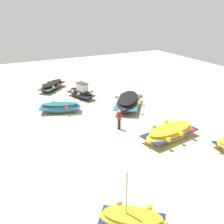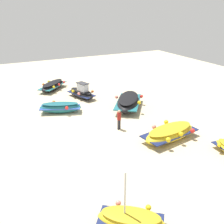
# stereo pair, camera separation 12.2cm
# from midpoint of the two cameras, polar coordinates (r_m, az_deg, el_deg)

# --- Properties ---
(ground_plane) EXTENTS (56.23, 56.23, 0.00)m
(ground_plane) POSITION_cam_midpoint_polar(r_m,az_deg,el_deg) (23.95, -6.10, -2.13)
(ground_plane) COLOR beige
(fishing_boat_0) EXTENTS (2.72, 4.94, 1.06)m
(fishing_boat_0) POSITION_cam_midpoint_polar(r_m,az_deg,el_deg) (21.24, 11.75, -4.21)
(fishing_boat_0) COLOR gold
(fishing_boat_0) RESTS_ON ground_plane
(fishing_boat_1) EXTENTS (3.86, 2.25, 1.76)m
(fishing_boat_1) POSITION_cam_midpoint_polar(r_m,az_deg,el_deg) (29.84, -6.51, 3.98)
(fishing_boat_1) COLOR black
(fishing_boat_1) RESTS_ON ground_plane
(fishing_boat_3) EXTENTS (5.31, 4.72, 1.23)m
(fishing_boat_3) POSITION_cam_midpoint_polar(r_m,az_deg,el_deg) (26.83, 3.22, 2.11)
(fishing_boat_3) COLOR black
(fishing_boat_3) RESTS_ON ground_plane
(fishing_boat_4) EXTENTS (2.73, 4.08, 0.99)m
(fishing_boat_4) POSITION_cam_midpoint_polar(r_m,az_deg,el_deg) (26.13, -10.81, 0.94)
(fishing_boat_4) COLOR #1E6670
(fishing_boat_4) RESTS_ON ground_plane
(fishing_boat_5) EXTENTS (4.14, 4.13, 0.91)m
(fishing_boat_5) POSITION_cam_midpoint_polar(r_m,az_deg,el_deg) (33.29, -12.36, 5.33)
(fishing_boat_5) COLOR black
(fishing_boat_5) RESTS_ON ground_plane
(fishing_boat_6) EXTENTS (2.96, 3.24, 2.98)m
(fishing_boat_6) POSITION_cam_midpoint_polar(r_m,az_deg,el_deg) (13.55, 3.93, -21.33)
(fishing_boat_6) COLOR gold
(fishing_boat_6) RESTS_ON ground_plane
(person_walking) EXTENTS (0.32, 0.32, 1.68)m
(person_walking) POSITION_cam_midpoint_polar(r_m,az_deg,el_deg) (22.17, 1.34, -1.31)
(person_walking) COLOR #2D2D38
(person_walking) RESTS_ON ground_plane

